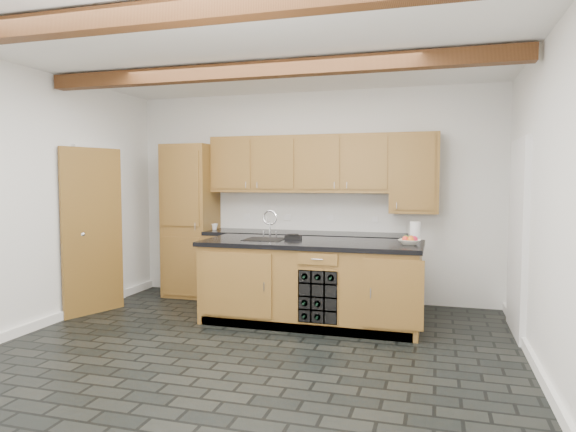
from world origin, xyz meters
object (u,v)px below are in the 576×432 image
(kitchen_scale, at_px, (293,237))
(paper_towel, at_px, (415,231))
(fruit_bowl, at_px, (410,242))
(island, at_px, (311,282))

(kitchen_scale, relative_size, paper_towel, 0.95)
(fruit_bowl, height_order, paper_towel, paper_towel)
(kitchen_scale, distance_m, fruit_bowl, 1.33)
(island, height_order, paper_towel, paper_towel)
(island, xyz_separation_m, paper_towel, (1.11, 0.37, 0.57))
(island, xyz_separation_m, fruit_bowl, (1.07, -0.01, 0.49))
(paper_towel, bearing_deg, fruit_bowl, -96.04)
(island, bearing_deg, kitchen_scale, 153.06)
(kitchen_scale, height_order, fruit_bowl, kitchen_scale)
(island, xyz_separation_m, kitchen_scale, (-0.25, 0.13, 0.49))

